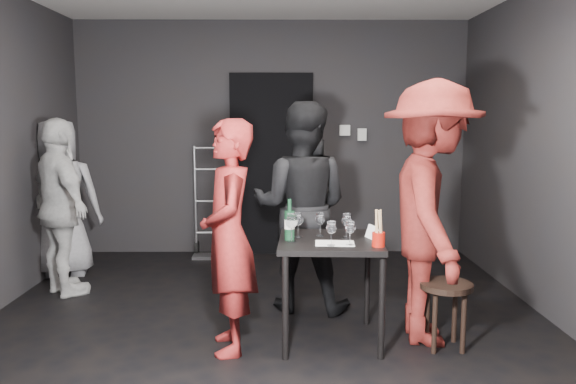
{
  "coord_description": "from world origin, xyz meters",
  "views": [
    {
      "loc": [
        0.12,
        -4.08,
        1.62
      ],
      "look_at": [
        0.17,
        0.25,
        1.03
      ],
      "focal_mm": 35.0,
      "sensor_mm": 36.0,
      "label": 1
    }
  ],
  "objects_px": {
    "woman_black": "(301,191)",
    "wine_bottle": "(290,224)",
    "bystander_grey": "(60,193)",
    "tasting_table": "(330,253)",
    "man_maroon": "(432,181)",
    "bystander_cream": "(61,202)",
    "hand_truck": "(212,236)",
    "stool": "(446,295)",
    "breadstick_cup": "(379,229)",
    "server_red": "(229,229)"
  },
  "relations": [
    {
      "from": "woman_black",
      "to": "wine_bottle",
      "type": "bearing_deg",
      "value": 94.39
    },
    {
      "from": "bystander_grey",
      "to": "wine_bottle",
      "type": "relative_size",
      "value": 5.83
    },
    {
      "from": "tasting_table",
      "to": "man_maroon",
      "type": "relative_size",
      "value": 0.32
    },
    {
      "from": "woman_black",
      "to": "bystander_cream",
      "type": "bearing_deg",
      "value": 2.59
    },
    {
      "from": "hand_truck",
      "to": "man_maroon",
      "type": "distance_m",
      "value": 3.23
    },
    {
      "from": "stool",
      "to": "bystander_cream",
      "type": "relative_size",
      "value": 0.27
    },
    {
      "from": "breadstick_cup",
      "to": "server_red",
      "type": "bearing_deg",
      "value": 175.08
    },
    {
      "from": "bystander_grey",
      "to": "bystander_cream",
      "type": "bearing_deg",
      "value": 102.12
    },
    {
      "from": "man_maroon",
      "to": "bystander_cream",
      "type": "xyz_separation_m",
      "value": [
        -3.04,
        1.06,
        -0.31
      ]
    },
    {
      "from": "man_maroon",
      "to": "hand_truck",
      "type": "bearing_deg",
      "value": 42.27
    },
    {
      "from": "server_red",
      "to": "breadstick_cup",
      "type": "bearing_deg",
      "value": 75.21
    },
    {
      "from": "tasting_table",
      "to": "breadstick_cup",
      "type": "height_order",
      "value": "breadstick_cup"
    },
    {
      "from": "server_red",
      "to": "bystander_grey",
      "type": "height_order",
      "value": "server_red"
    },
    {
      "from": "hand_truck",
      "to": "bystander_cream",
      "type": "height_order",
      "value": "bystander_cream"
    },
    {
      "from": "hand_truck",
      "to": "breadstick_cup",
      "type": "xyz_separation_m",
      "value": [
        1.46,
        -2.72,
        0.64
      ]
    },
    {
      "from": "stool",
      "to": "breadstick_cup",
      "type": "xyz_separation_m",
      "value": [
        -0.49,
        -0.09,
        0.49
      ]
    },
    {
      "from": "server_red",
      "to": "woman_black",
      "type": "distance_m",
      "value": 1.01
    },
    {
      "from": "tasting_table",
      "to": "server_red",
      "type": "relative_size",
      "value": 0.44
    },
    {
      "from": "wine_bottle",
      "to": "server_red",
      "type": "bearing_deg",
      "value": -163.89
    },
    {
      "from": "tasting_table",
      "to": "hand_truck",
      "type": "bearing_deg",
      "value": 114.88
    },
    {
      "from": "hand_truck",
      "to": "breadstick_cup",
      "type": "bearing_deg",
      "value": -63.69
    },
    {
      "from": "tasting_table",
      "to": "bystander_grey",
      "type": "bearing_deg",
      "value": 146.39
    },
    {
      "from": "server_red",
      "to": "man_maroon",
      "type": "bearing_deg",
      "value": 87.02
    },
    {
      "from": "tasting_table",
      "to": "bystander_cream",
      "type": "relative_size",
      "value": 0.44
    },
    {
      "from": "hand_truck",
      "to": "man_maroon",
      "type": "xyz_separation_m",
      "value": [
        1.88,
        -2.46,
        0.93
      ]
    },
    {
      "from": "stool",
      "to": "wine_bottle",
      "type": "xyz_separation_m",
      "value": [
        -1.09,
        0.12,
        0.48
      ]
    },
    {
      "from": "tasting_table",
      "to": "man_maroon",
      "type": "height_order",
      "value": "man_maroon"
    },
    {
      "from": "tasting_table",
      "to": "wine_bottle",
      "type": "distance_m",
      "value": 0.36
    },
    {
      "from": "man_maroon",
      "to": "bystander_grey",
      "type": "bearing_deg",
      "value": 67.91
    },
    {
      "from": "man_maroon",
      "to": "wine_bottle",
      "type": "bearing_deg",
      "value": 97.92
    },
    {
      "from": "bystander_cream",
      "to": "stool",
      "type": "bearing_deg",
      "value": -154.8
    },
    {
      "from": "tasting_table",
      "to": "bystander_cream",
      "type": "distance_m",
      "value": 2.57
    },
    {
      "from": "hand_truck",
      "to": "breadstick_cup",
      "type": "distance_m",
      "value": 3.15
    },
    {
      "from": "man_maroon",
      "to": "bystander_cream",
      "type": "bearing_deg",
      "value": 75.79
    },
    {
      "from": "man_maroon",
      "to": "wine_bottle",
      "type": "height_order",
      "value": "man_maroon"
    },
    {
      "from": "man_maroon",
      "to": "breadstick_cup",
      "type": "height_order",
      "value": "man_maroon"
    },
    {
      "from": "stool",
      "to": "woman_black",
      "type": "distance_m",
      "value": 1.44
    },
    {
      "from": "tasting_table",
      "to": "server_red",
      "type": "bearing_deg",
      "value": -168.35
    },
    {
      "from": "man_maroon",
      "to": "wine_bottle",
      "type": "xyz_separation_m",
      "value": [
        -1.01,
        -0.05,
        -0.3
      ]
    },
    {
      "from": "woman_black",
      "to": "bystander_grey",
      "type": "bearing_deg",
      "value": -10.11
    },
    {
      "from": "woman_black",
      "to": "bystander_grey",
      "type": "xyz_separation_m",
      "value": [
        -2.39,
        1.0,
        -0.15
      ]
    },
    {
      "from": "bystander_cream",
      "to": "wine_bottle",
      "type": "relative_size",
      "value": 5.86
    },
    {
      "from": "hand_truck",
      "to": "tasting_table",
      "type": "bearing_deg",
      "value": -66.97
    },
    {
      "from": "server_red",
      "to": "woman_black",
      "type": "relative_size",
      "value": 0.85
    },
    {
      "from": "tasting_table",
      "to": "bystander_cream",
      "type": "height_order",
      "value": "bystander_cream"
    },
    {
      "from": "breadstick_cup",
      "to": "bystander_cream",
      "type": "bearing_deg",
      "value": 153.34
    },
    {
      "from": "wine_bottle",
      "to": "breadstick_cup",
      "type": "xyz_separation_m",
      "value": [
        0.59,
        -0.21,
        0.01
      ]
    },
    {
      "from": "server_red",
      "to": "man_maroon",
      "type": "distance_m",
      "value": 1.47
    },
    {
      "from": "hand_truck",
      "to": "stool",
      "type": "relative_size",
      "value": 2.71
    },
    {
      "from": "server_red",
      "to": "man_maroon",
      "type": "relative_size",
      "value": 0.73
    }
  ]
}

